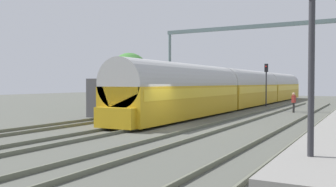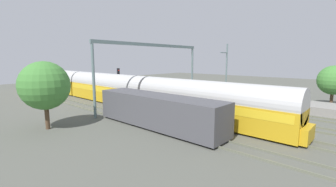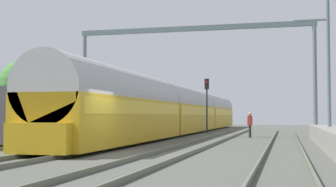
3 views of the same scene
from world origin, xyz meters
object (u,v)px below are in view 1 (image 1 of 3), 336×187
(passenger_train, at_px, (248,88))
(railway_signal_near, at_px, (312,43))
(railway_signal_far, at_px, (266,79))
(freight_car, at_px, (151,96))
(catenary_gantry, at_px, (249,46))
(person_crossing, at_px, (294,101))

(passenger_train, distance_m, railway_signal_near, 33.32)
(railway_signal_far, bearing_deg, freight_car, -113.34)
(passenger_train, bearing_deg, freight_car, -106.76)
(catenary_gantry, bearing_deg, railway_signal_near, -70.91)
(passenger_train, relative_size, railway_signal_near, 9.04)
(freight_car, relative_size, railway_signal_near, 2.39)
(person_crossing, bearing_deg, passenger_train, -127.99)
(railway_signal_near, relative_size, railway_signal_far, 1.17)
(freight_car, distance_m, railway_signal_far, 15.45)
(railway_signal_near, xyz_separation_m, railway_signal_far, (-8.71, 31.80, -0.46))
(freight_car, distance_m, railway_signal_near, 23.15)
(passenger_train, bearing_deg, catenary_gantry, -73.10)
(passenger_train, height_order, railway_signal_far, railway_signal_far)
(freight_car, xyz_separation_m, railway_signal_far, (6.09, 14.11, 1.53))
(catenary_gantry, bearing_deg, freight_car, -131.83)
(freight_car, distance_m, catenary_gantry, 10.39)
(passenger_train, xyz_separation_m, catenary_gantry, (2.09, -6.87, 3.95))
(person_crossing, height_order, railway_signal_near, railway_signal_near)
(freight_car, bearing_deg, railway_signal_near, -50.08)
(passenger_train, height_order, railway_signal_near, railway_signal_near)
(railway_signal_near, relative_size, catenary_gantry, 0.32)
(passenger_train, distance_m, person_crossing, 9.37)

